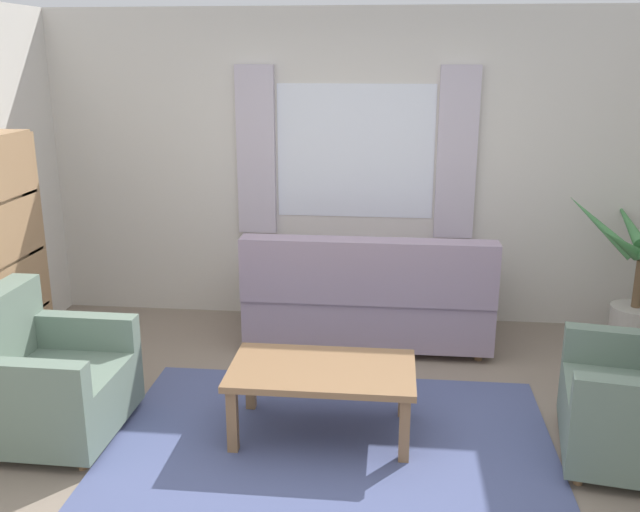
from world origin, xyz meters
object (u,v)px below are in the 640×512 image
couch (368,300)px  potted_plant (639,284)px  armchair_left (42,380)px  coffee_table (322,376)px

couch → potted_plant: size_ratio=1.43×
couch → armchair_left: size_ratio=2.16×
armchair_left → couch: bearing=-48.8°
armchair_left → potted_plant: bearing=-65.7°
armchair_left → coffee_table: (1.67, 0.17, 0.03)m
coffee_table → armchair_left: bearing=-174.2°
armchair_left → coffee_table: bearing=-83.3°
couch → armchair_left: couch is taller
armchair_left → potted_plant: potted_plant is taller
couch → coffee_table: bearing=81.4°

